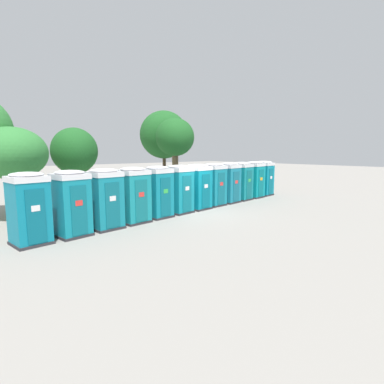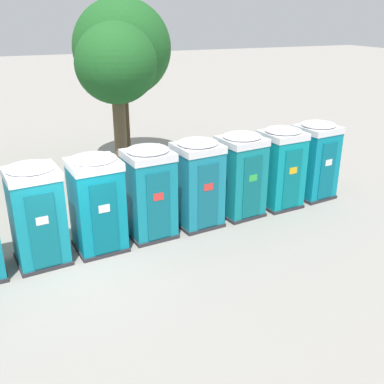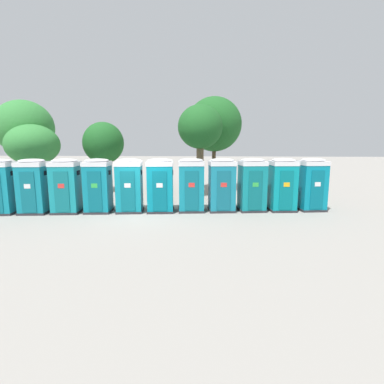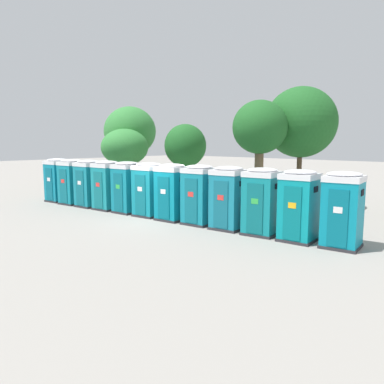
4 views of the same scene
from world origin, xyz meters
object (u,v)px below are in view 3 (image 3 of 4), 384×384
Objects in this scene: portapotty_4 at (98,185)px; street_tree_3 at (33,145)px; portapotty_1 at (1,186)px; portapotty_10 at (282,184)px; portapotty_5 at (129,185)px; street_tree_0 at (103,143)px; portapotty_3 at (66,186)px; street_tree_1 at (24,128)px; street_tree_4 at (200,128)px; portapotty_6 at (160,185)px; portapotty_7 at (191,185)px; portapotty_9 at (252,184)px; portapotty_11 at (312,184)px; portapotty_8 at (222,185)px; street_tree_2 at (214,124)px; portapotty_2 at (34,186)px.

street_tree_3 reaches higher than portapotty_4.
portapotty_10 is (13.11, 1.46, -0.00)m from portapotty_1.
portapotty_5 is 6.92m from street_tree_0.
street_tree_0 reaches higher than portapotty_1.
portapotty_4 and portapotty_5 have the same top height.
portapotty_10 is (10.20, 1.08, 0.00)m from portapotty_3.
street_tree_1 is (-6.79, 5.42, 2.93)m from portapotty_4.
street_tree_4 is (6.44, -1.37, 0.89)m from street_tree_0.
street_tree_0 is at bearing 93.21° from portapotty_3.
portapotty_6 is (7.28, 0.86, -0.00)m from portapotty_1.
portapotty_9 is (2.92, 0.28, -0.00)m from portapotty_7.
portapotty_3 and portapotty_11 have the same top height.
portapotty_4 is 6.90m from street_tree_3.
portapotty_7 is 4.97m from street_tree_4.
portapotty_9 is at bearing 6.03° from portapotty_8.
street_tree_4 is (0.27, 4.08, 2.84)m from portapotty_7.
portapotty_11 is at bearing 5.92° from portapotty_7.
portapotty_7 is (2.91, 0.34, -0.00)m from portapotty_5.
portapotty_10 is 11.86m from street_tree_0.
portapotty_8 is at bearing -87.04° from street_tree_2.
portapotty_6 is 0.55× the size of street_tree_0.
portapotty_2 is (1.45, 0.19, -0.00)m from portapotty_1.
portapotty_7 is at bearing -93.79° from street_tree_4.
portapotty_11 is 8.25m from street_tree_2.
portapotty_7 is 12.54m from street_tree_1.
street_tree_1 is at bearing 161.76° from portapotty_9.
street_tree_4 is at bearing 138.13° from portapotty_10.
street_tree_1 is at bearing -172.35° from street_tree_2.
portapotty_4 is 4.40m from portapotty_7.
portapotty_5 is at bearing -60.64° from street_tree_0.
portapotty_7 is 1.00× the size of portapotty_10.
street_tree_0 is (-12.00, 4.85, 1.95)m from portapotty_11.
portapotty_6 is 0.40× the size of street_tree_2.
portapotty_4 is 9.17m from street_tree_1.
portapotty_2 is 5.27m from street_tree_3.
street_tree_2 is at bearing 41.56° from portapotty_2.
portapotty_2 is 11.73m from portapotty_10.
street_tree_4 is (-4.11, 3.68, 2.84)m from portapotty_10.
portapotty_1 is 1.00× the size of portapotty_8.
portapotty_4 and portapotty_6 have the same top height.
street_tree_2 is at bearing 59.69° from portapotty_5.
portapotty_9 is 7.28m from street_tree_2.
portapotty_3 is 5.86m from portapotty_7.
portapotty_8 is (8.74, 1.00, -0.00)m from portapotty_2.
portapotty_9 is 13.19m from street_tree_3.
portapotty_2 is 1.00× the size of portapotty_5.
portapotty_4 is 10.26m from portapotty_11.
portapotty_11 is 13.09m from street_tree_0.
portapotty_1 is 1.47m from portapotty_2.
street_tree_2 is (-1.79, 6.29, 3.20)m from portapotty_9.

